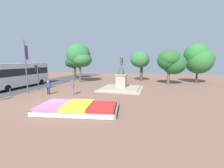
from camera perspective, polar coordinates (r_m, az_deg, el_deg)
ground_plane at (r=14.85m, az=-19.67°, el=-7.23°), size 76.06×76.06×0.00m
flower_planter at (r=12.46m, az=-13.21°, el=-8.81°), size 6.89×4.55×0.56m
statue_monument at (r=21.14m, az=3.56°, el=-0.18°), size 5.84×5.84×4.53m
traffic_light_mid_block at (r=22.53m, az=-26.67°, el=3.80°), size 0.41×0.28×3.41m
banner_pole at (r=21.03m, az=-29.94°, el=6.07°), size 0.15×0.56×6.52m
city_bus at (r=26.50m, az=-32.26°, el=3.27°), size 3.00×10.82×3.62m
pedestrian_with_handbag at (r=19.38m, az=-23.16°, el=-0.98°), size 0.56×0.58×1.65m
pedestrian_near_planter at (r=18.25m, az=-14.83°, el=-0.78°), size 0.41×0.46×1.78m
kerb_bollard_north at (r=20.39m, az=-34.22°, el=-2.59°), size 0.11×0.11×0.95m
park_tree_far_left at (r=27.07m, az=21.43°, el=8.06°), size 4.70×3.87×5.77m
park_tree_behind_statue at (r=29.24m, az=-12.47°, el=9.83°), size 5.09×4.59×7.23m
park_tree_far_right at (r=30.41m, az=10.52°, el=9.31°), size 3.69×3.94×6.00m
park_tree_street_side at (r=36.12m, az=-14.21°, el=8.22°), size 3.79×3.83×5.32m
park_tree_distant at (r=31.20m, az=30.20°, el=8.36°), size 5.19×4.97×7.04m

